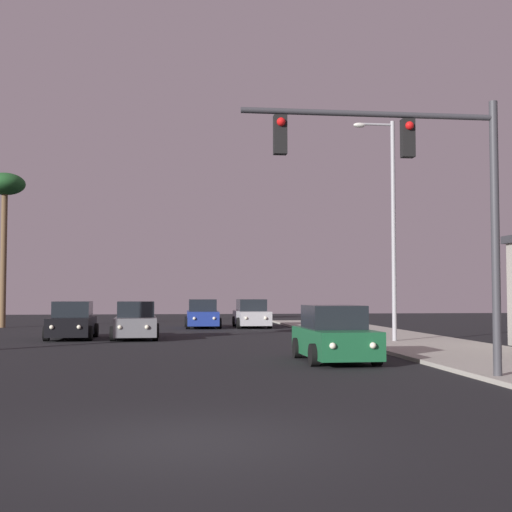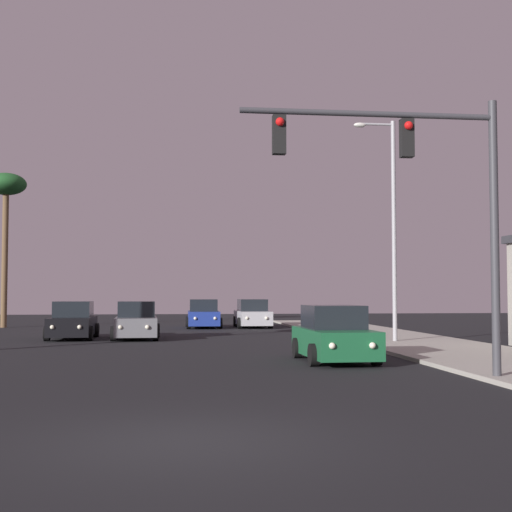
{
  "view_description": "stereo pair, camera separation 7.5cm",
  "coord_description": "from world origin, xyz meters",
  "views": [
    {
      "loc": [
        -0.27,
        -10.03,
        2.05
      ],
      "look_at": [
        2.68,
        14.06,
        3.32
      ],
      "focal_mm": 50.0,
      "sensor_mm": 36.0,
      "label": 1
    },
    {
      "loc": [
        -0.2,
        -10.04,
        2.05
      ],
      "look_at": [
        2.68,
        14.06,
        3.32
      ],
      "focal_mm": 50.0,
      "sensor_mm": 36.0,
      "label": 2
    }
  ],
  "objects": [
    {
      "name": "sidewalk_right",
      "position": [
        9.5,
        10.0,
        0.06
      ],
      "size": [
        5.0,
        60.0,
        0.12
      ],
      "color": "#9E998E",
      "rests_on": "ground"
    },
    {
      "name": "car_silver",
      "position": [
        4.65,
        32.31,
        0.76
      ],
      "size": [
        2.04,
        4.33,
        1.68
      ],
      "rotation": [
        0.0,
        0.0,
        3.17
      ],
      "color": "#B7B7BC",
      "rests_on": "ground"
    },
    {
      "name": "car_grey",
      "position": [
        -1.73,
        22.3,
        0.76
      ],
      "size": [
        2.04,
        4.34,
        1.68
      ],
      "rotation": [
        0.0,
        0.0,
        3.18
      ],
      "color": "slate",
      "rests_on": "ground"
    },
    {
      "name": "ground_plane",
      "position": [
        0.0,
        0.0,
        0.0
      ],
      "size": [
        120.0,
        120.0,
        0.0
      ],
      "primitive_type": "plane",
      "color": "black"
    },
    {
      "name": "car_blue",
      "position": [
        1.72,
        32.29,
        0.76
      ],
      "size": [
        2.04,
        4.33,
        1.68
      ],
      "rotation": [
        0.0,
        0.0,
        3.12
      ],
      "color": "navy",
      "rests_on": "ground"
    },
    {
      "name": "palm_tree_far",
      "position": [
        -10.09,
        34.0,
        8.06
      ],
      "size": [
        2.4,
        2.4,
        9.27
      ],
      "color": "brown",
      "rests_on": "ground"
    },
    {
      "name": "car_black",
      "position": [
        -4.55,
        22.7,
        0.76
      ],
      "size": [
        2.04,
        4.32,
        1.68
      ],
      "rotation": [
        0.0,
        0.0,
        3.15
      ],
      "color": "black",
      "rests_on": "ground"
    },
    {
      "name": "traffic_light_mast",
      "position": [
        5.69,
        5.91,
        4.66
      ],
      "size": [
        6.15,
        0.36,
        6.5
      ],
      "color": "#38383D",
      "rests_on": "sidewalk_right"
    },
    {
      "name": "car_green",
      "position": [
        4.68,
        10.99,
        0.76
      ],
      "size": [
        2.04,
        4.33,
        1.68
      ],
      "rotation": [
        0.0,
        0.0,
        3.16
      ],
      "color": "#195933",
      "rests_on": "ground"
    },
    {
      "name": "street_lamp",
      "position": [
        8.71,
        18.05,
        5.12
      ],
      "size": [
        1.74,
        0.24,
        9.0
      ],
      "color": "#99999E",
      "rests_on": "sidewalk_right"
    }
  ]
}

